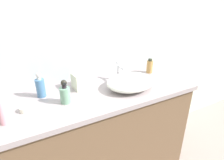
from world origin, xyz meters
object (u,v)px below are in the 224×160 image
tissue_box (81,80)px  candle_jar (25,109)px  perfume_bottle (2,111)px  soap_dispenser (65,94)px  spray_can (40,87)px  lotion_bottle (150,66)px  sink_basin (130,82)px

tissue_box → candle_jar: (-0.43, -0.14, -0.05)m
perfume_bottle → candle_jar: 0.15m
tissue_box → candle_jar: 0.46m
tissue_box → candle_jar: tissue_box is taller
candle_jar → soap_dispenser: bearing=-3.6°
soap_dispenser → perfume_bottle: bearing=-171.2°
candle_jar → tissue_box: bearing=18.5°
soap_dispenser → spray_can: size_ratio=0.90×
lotion_bottle → candle_jar: size_ratio=2.17×
sink_basin → spray_can: bearing=163.7°
sink_basin → perfume_bottle: size_ratio=2.24×
sink_basin → spray_can: spray_can is taller
soap_dispenser → lotion_bottle: bearing=10.8°
perfume_bottle → candle_jar: perfume_bottle is taller
lotion_bottle → spray_can: (-0.98, 0.01, 0.02)m
perfume_bottle → candle_jar: bearing=33.2°
lotion_bottle → tissue_box: 0.68m
tissue_box → sink_basin: bearing=-27.9°
sink_basin → tissue_box: bearing=152.1°
spray_can → tissue_box: bearing=-1.2°
sink_basin → soap_dispenser: bearing=177.6°
soap_dispenser → candle_jar: bearing=176.4°
perfume_bottle → spray_can: spray_can is taller
soap_dispenser → candle_jar: (-0.26, 0.02, -0.05)m
sink_basin → spray_can: size_ratio=2.02×
soap_dispenser → tissue_box: bearing=43.8°
tissue_box → spray_can: bearing=178.8°
sink_basin → tissue_box: (-0.34, 0.18, 0.02)m
spray_can → tissue_box: (0.30, -0.01, -0.01)m
spray_can → tissue_box: 0.30m
sink_basin → perfume_bottle: 0.89m
candle_jar → sink_basin: bearing=-2.8°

